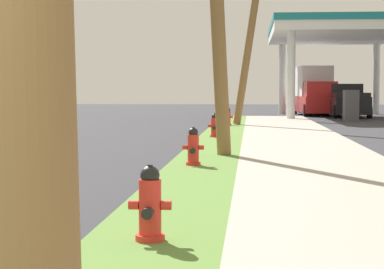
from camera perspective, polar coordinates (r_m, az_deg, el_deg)
The scene contains 8 objects.
fire_hydrant_nearest at distance 7.05m, azimuth -3.34°, elevation -5.79°, with size 0.42×0.38×0.74m.
fire_hydrant_second at distance 14.09m, azimuth 0.10°, elevation -1.12°, with size 0.42×0.38×0.74m.
fire_hydrant_third at distance 22.59m, azimuth 1.79°, elevation 0.63°, with size 0.42×0.37×0.74m.
fire_hydrant_fourth at distance 30.22m, azimuth 2.86°, elevation 1.35°, with size 0.42×0.37×0.74m.
utility_pole_background at distance 30.91m, azimuth 4.75°, elevation 8.65°, with size 2.08×0.33×8.31m.
car_white_by_near_pump at distance 50.23m, azimuth 9.77°, elevation 2.48°, with size 2.16×4.60×1.57m.
truck_black_at_forecourt at distance 43.65m, azimuth 12.16°, elevation 2.56°, with size 2.15×5.41×1.97m.
truck_red_on_apron at distance 46.58m, azimuth 9.68°, elevation 3.35°, with size 2.46×6.50×3.11m.
Camera 1 is at (1.65, -1.50, 1.58)m, focal length 67.44 mm.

